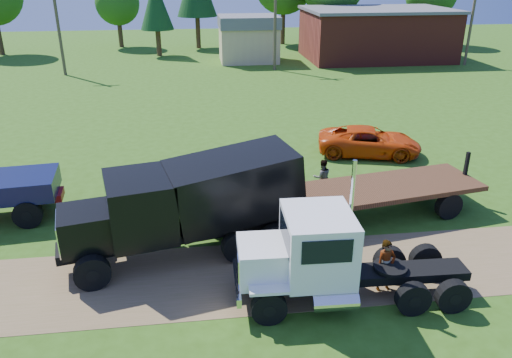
{
  "coord_description": "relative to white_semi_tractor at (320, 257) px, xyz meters",
  "views": [
    {
      "loc": [
        -2.17,
        -14.03,
        9.67
      ],
      "look_at": [
        0.22,
        4.47,
        1.6
      ],
      "focal_mm": 35.0,
      "sensor_mm": 36.0,
      "label": 1
    }
  ],
  "objects": [
    {
      "name": "orange_pickup",
      "position": [
        5.87,
        12.21,
        -0.74
      ],
      "size": [
        5.98,
        3.88,
        1.53
      ],
      "primitive_type": "imported",
      "rotation": [
        0.0,
        0.0,
        1.31
      ],
      "color": "#CD3F09",
      "rests_on": "ground"
    },
    {
      "name": "white_semi_tractor",
      "position": [
        0.0,
        0.0,
        0.0
      ],
      "size": [
        7.35,
        2.72,
        4.41
      ],
      "rotation": [
        0.0,
        0.0,
        -0.03
      ],
      "color": "black",
      "rests_on": "ground"
    },
    {
      "name": "spectator_a",
      "position": [
        2.22,
        0.2,
        -0.61
      ],
      "size": [
        0.71,
        0.54,
        1.78
      ],
      "primitive_type": "imported",
      "rotation": [
        0.0,
        0.0,
        0.18
      ],
      "color": "#999999",
      "rests_on": "ground"
    },
    {
      "name": "flatbed_trailer",
      "position": [
        3.62,
        5.26,
        -0.51
      ],
      "size": [
        9.35,
        4.21,
        2.31
      ],
      "rotation": [
        0.0,
        0.0,
        0.17
      ],
      "color": "#311F0F",
      "rests_on": "ground"
    },
    {
      "name": "brick_building",
      "position": [
        16.61,
        41.48,
        1.15
      ],
      "size": [
        15.4,
        10.4,
        5.3
      ],
      "color": "maroon",
      "rests_on": "ground"
    },
    {
      "name": "black_dump_truck",
      "position": [
        -3.79,
        3.29,
        0.52
      ],
      "size": [
        8.7,
        4.24,
        3.69
      ],
      "rotation": [
        0.0,
        0.0,
        0.22
      ],
      "color": "black",
      "rests_on": "ground"
    },
    {
      "name": "spectator_b",
      "position": [
        2.02,
        7.5,
        -0.66
      ],
      "size": [
        0.83,
        0.65,
        1.69
      ],
      "primitive_type": "imported",
      "rotation": [
        0.0,
        0.0,
        3.16
      ],
      "color": "#999999",
      "rests_on": "ground"
    },
    {
      "name": "ground",
      "position": [
        -1.39,
        1.48,
        -1.5
      ],
      "size": [
        140.0,
        140.0,
        0.0
      ],
      "primitive_type": "plane",
      "color": "#2D5212",
      "rests_on": "ground"
    },
    {
      "name": "utility_poles",
      "position": [
        4.61,
        36.48,
        3.21
      ],
      "size": [
        42.2,
        0.28,
        9.0
      ],
      "color": "brown",
      "rests_on": "ground"
    },
    {
      "name": "tan_shed",
      "position": [
        2.61,
        41.48,
        0.92
      ],
      "size": [
        6.2,
        5.4,
        4.7
      ],
      "color": "tan",
      "rests_on": "ground"
    },
    {
      "name": "dirt_track",
      "position": [
        -1.39,
        1.48,
        -1.5
      ],
      "size": [
        120.0,
        4.2,
        0.01
      ],
      "primitive_type": "cube",
      "color": "brown",
      "rests_on": "ground"
    }
  ]
}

